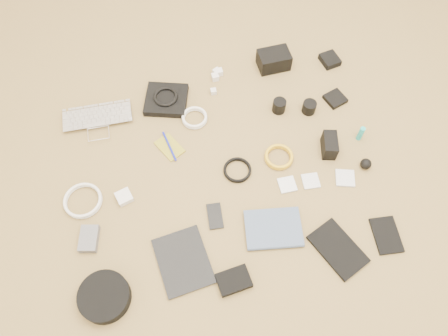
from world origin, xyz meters
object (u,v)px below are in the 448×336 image
object	(u,v)px
laptop	(98,124)
phone	(215,216)
headphone_case	(105,297)
paperback	(276,249)
dslr_camera	(274,60)
tablet	(183,261)

from	to	relation	value
laptop	phone	distance (m)	0.68
headphone_case	paperback	world-z (taller)	headphone_case
dslr_camera	headphone_case	world-z (taller)	dslr_camera
phone	dslr_camera	bearing A→B (deg)	62.21
dslr_camera	paperback	xyz separation A→B (m)	(-0.32, -0.87, -0.03)
laptop	headphone_case	distance (m)	0.77
phone	headphone_case	size ratio (longest dim) A/B	0.59
phone	paperback	size ratio (longest dim) A/B	0.50
laptop	dslr_camera	distance (m)	0.88
tablet	headphone_case	distance (m)	0.31
tablet	headphone_case	bearing A→B (deg)	-173.51
laptop	tablet	bearing A→B (deg)	-68.27
tablet	paperback	size ratio (longest dim) A/B	1.10
tablet	laptop	bearing A→B (deg)	103.28
phone	headphone_case	distance (m)	0.51
dslr_camera	headphone_case	distance (m)	1.30
laptop	paperback	xyz separation A→B (m)	(0.55, -0.78, -0.00)
laptop	tablet	xyz separation A→B (m)	(0.20, -0.72, -0.01)
headphone_case	paperback	xyz separation A→B (m)	(0.66, -0.01, -0.01)
dslr_camera	headphone_case	xyz separation A→B (m)	(-0.97, -0.86, -0.02)
laptop	dslr_camera	xyz separation A→B (m)	(0.87, 0.10, 0.03)
laptop	phone	world-z (taller)	laptop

